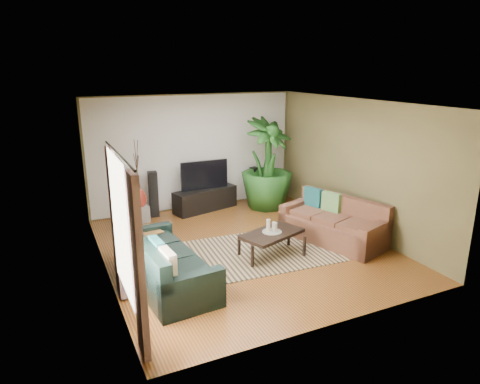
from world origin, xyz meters
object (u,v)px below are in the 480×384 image
tv_stand (205,199)px  side_table (145,245)px  television (204,175)px  potted_plant (267,164)px  sofa_right (333,220)px  pedestal (140,214)px  vase (139,199)px  coffee_table (272,244)px  speaker_right (254,185)px  speaker_left (154,194)px  sofa_left (166,258)px

tv_stand → side_table: size_ratio=2.89×
television → side_table: bearing=-131.9°
television → potted_plant: (1.42, -0.45, 0.22)m
sofa_right → television: (-1.58, 2.85, 0.43)m
sofa_right → pedestal: bearing=-148.7°
sofa_right → tv_stand: 3.25m
potted_plant → vase: size_ratio=4.72×
coffee_table → speaker_right: bearing=49.5°
speaker_right → pedestal: (-2.93, -0.21, -0.27)m
coffee_table → pedestal: coffee_table is taller
sofa_right → coffee_table: (-1.41, -0.11, -0.19)m
coffee_table → pedestal: 3.31m
coffee_table → potted_plant: 2.93m
sofa_right → coffee_table: size_ratio=1.78×
sofa_right → potted_plant: 2.49m
tv_stand → speaker_right: bearing=-10.9°
tv_stand → vase: 1.61m
sofa_right → coffee_table: 1.43m
speaker_left → speaker_right: size_ratio=1.17×
sofa_right → pedestal: sofa_right is taller
speaker_right → vase: (-2.93, -0.21, 0.08)m
sofa_left → speaker_right: (3.16, 3.19, 0.02)m
sofa_left → speaker_left: (0.61, 3.19, 0.10)m
coffee_table → vase: size_ratio=2.46×
coffee_table → vase: vase is taller
coffee_table → speaker_left: bearing=95.2°
coffee_table → television: size_ratio=0.98×
tv_stand → vase: size_ratio=3.40×
coffee_table → speaker_left: size_ratio=1.08×
sofa_left → vase: size_ratio=4.86×
television → potted_plant: potted_plant is taller
speaker_right → vase: speaker_right is taller
speaker_right → coffee_table: bearing=-123.8°
television → speaker_left: size_ratio=1.10×
side_table → sofa_right: bearing=-11.3°
coffee_table → pedestal: bearing=102.7°
speaker_left → pedestal: size_ratio=2.91×
vase → speaker_right: bearing=4.2°
sofa_left → side_table: bearing=1.7°
speaker_left → potted_plant: 2.73m
vase → side_table: 2.04m
sofa_right → vase: 4.16m
pedestal → vase: bearing=0.0°
tv_stand → television: bearing=75.7°
sofa_left → television: television is taller
sofa_left → television: (1.82, 3.13, 0.43)m
vase → television: bearing=5.5°
sofa_right → speaker_right: (-0.24, 2.91, 0.02)m
coffee_table → vase: (-1.76, 2.81, 0.29)m
sofa_left → vase: (0.23, 2.98, 0.10)m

